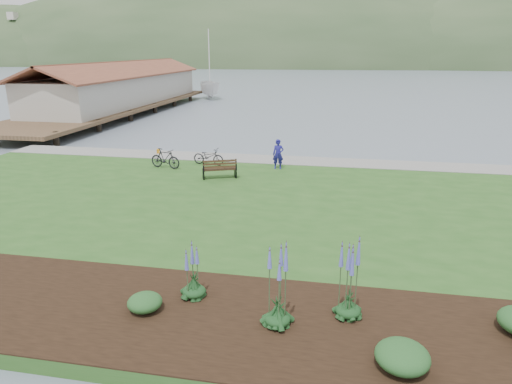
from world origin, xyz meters
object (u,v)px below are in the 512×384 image
(park_bench, at_px, (220,168))
(sailboat, at_px, (210,99))
(bicycle_a, at_px, (209,156))
(person, at_px, (278,152))

(park_bench, distance_m, sailboat, 42.52)
(park_bench, bearing_deg, bicycle_a, 95.50)
(sailboat, bearing_deg, bicycle_a, -97.11)
(person, relative_size, bicycle_a, 1.05)
(bicycle_a, bearing_deg, person, -84.42)
(park_bench, relative_size, bicycle_a, 1.00)
(person, distance_m, sailboat, 41.03)
(park_bench, distance_m, person, 3.64)
(park_bench, distance_m, bicycle_a, 3.00)
(person, distance_m, bicycle_a, 4.02)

